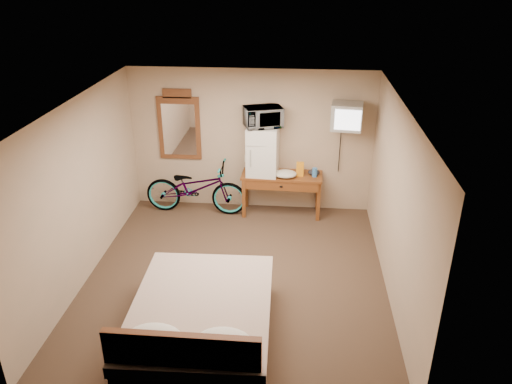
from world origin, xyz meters
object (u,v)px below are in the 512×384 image
microwave (263,117)px  bed (201,323)px  mini_fridge (263,150)px  blue_cup (315,172)px  desk (282,181)px  bicycle (196,188)px  wall_mirror (179,126)px  crt_television (347,116)px

microwave → bed: bearing=-117.3°
microwave → mini_fridge: bearing=-143.4°
blue_cup → bed: bearing=-111.9°
desk → bicycle: bicycle is taller
blue_cup → wall_mirror: size_ratio=0.12×
mini_fridge → crt_television: crt_television is taller
bicycle → bed: size_ratio=0.83×
crt_television → microwave: bearing=178.9°
wall_mirror → mini_fridge: bearing=-8.7°
desk → crt_television: (1.02, 0.02, 1.18)m
microwave → bicycle: (-1.17, -0.10, -1.29)m
blue_cup → mini_fridge: bearing=176.1°
blue_cup → bicycle: 2.09m
mini_fridge → crt_television: size_ratio=1.38×
blue_cup → wall_mirror: 2.48m
wall_mirror → bed: bearing=-74.4°
desk → bed: size_ratio=0.65×
mini_fridge → bed: 3.56m
bed → crt_television: bearing=61.9°
desk → wall_mirror: wall_mirror is taller
desk → mini_fridge: 0.64m
desk → bicycle: 1.51m
bicycle → bed: bicycle is taller
desk → crt_television: size_ratio=2.30×
wall_mirror → bicycle: size_ratio=0.70×
desk → crt_television: crt_television is taller
desk → microwave: microwave is taller
microwave → blue_cup: 1.29m
blue_cup → bed: size_ratio=0.07×
desk → bicycle: size_ratio=0.78×
blue_cup → crt_television: 1.09m
desk → bicycle: bearing=-178.1°
desk → mini_fridge: (-0.33, 0.05, 0.54)m
wall_mirror → microwave: bearing=-8.7°
mini_fridge → bed: bearing=-97.6°
desk → wall_mirror: size_ratio=1.12×
mini_fridge → bicycle: size_ratio=0.47×
blue_cup → bed: blue_cup is taller
wall_mirror → bed: 3.97m
crt_television → wall_mirror: size_ratio=0.49×
blue_cup → microwave: bearing=176.1°
mini_fridge → desk: bearing=-8.2°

